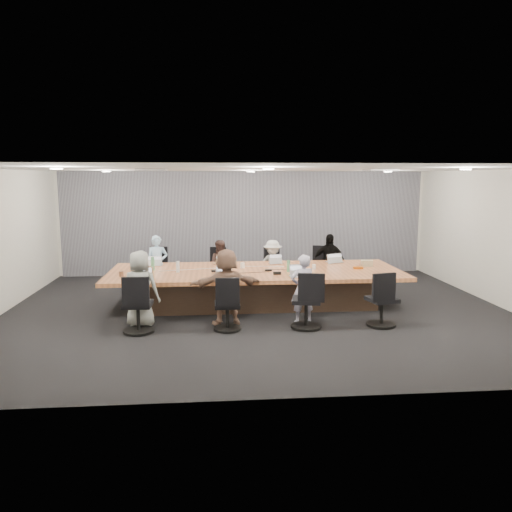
{
  "coord_description": "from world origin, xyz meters",
  "views": [
    {
      "loc": [
        -0.88,
        -9.62,
        2.64
      ],
      "look_at": [
        0.0,
        0.4,
        1.05
      ],
      "focal_mm": 35.0,
      "sensor_mm": 36.0,
      "label": 1
    }
  ],
  "objects": [
    {
      "name": "person_3",
      "position": [
        1.86,
        1.85,
        0.66
      ],
      "size": [
        0.8,
        0.38,
        1.32
      ],
      "primitive_type": "imported",
      "rotation": [
        0.0,
        0.0,
        6.21
      ],
      "color": "black",
      "rests_on": "ground"
    },
    {
      "name": "mug_brown",
      "position": [
        -2.65,
        0.05,
        0.79
      ],
      "size": [
        0.1,
        0.1,
        0.1
      ],
      "primitive_type": "cylinder",
      "rotation": [
        0.0,
        0.0,
        -0.17
      ],
      "color": "brown",
      "rests_on": "conference_table"
    },
    {
      "name": "chair_6",
      "position": [
        0.75,
        -1.2,
        0.42
      ],
      "size": [
        0.67,
        0.67,
        0.85
      ],
      "primitive_type": null,
      "rotation": [
        0.0,
        0.0,
        -0.19
      ],
      "color": "black",
      "rests_on": "ground"
    },
    {
      "name": "person_5",
      "position": [
        -0.64,
        -0.85,
        0.7
      ],
      "size": [
        1.34,
        0.62,
        1.39
      ],
      "primitive_type": "imported",
      "rotation": [
        0.0,
        0.0,
        3.31
      ],
      "color": "#7F5B4A",
      "rests_on": "ground"
    },
    {
      "name": "chair_4",
      "position": [
        -2.17,
        -1.2,
        0.41
      ],
      "size": [
        0.58,
        0.58,
        0.83
      ],
      "primitive_type": null,
      "rotation": [
        0.0,
        0.0,
        -0.03
      ],
      "color": "black",
      "rests_on": "ground"
    },
    {
      "name": "person_0",
      "position": [
        -2.16,
        1.85,
        0.66
      ],
      "size": [
        0.48,
        0.32,
        1.32
      ],
      "primitive_type": "imported",
      "rotation": [
        0.0,
        0.0,
        6.29
      ],
      "color": "#A0C9EB",
      "rests_on": "ground"
    },
    {
      "name": "curtain",
      "position": [
        0.0,
        3.92,
        1.4
      ],
      "size": [
        9.8,
        0.04,
        2.8
      ],
      "primitive_type": "cube",
      "color": "gray",
      "rests_on": "ground"
    },
    {
      "name": "bottle_clear",
      "position": [
        -1.59,
        0.41,
        0.85
      ],
      "size": [
        0.09,
        0.09,
        0.23
      ],
      "primitive_type": "cylinder",
      "rotation": [
        0.0,
        0.0,
        -0.41
      ],
      "color": "silver",
      "rests_on": "conference_table"
    },
    {
      "name": "chair_7",
      "position": [
        2.11,
        -1.2,
        0.41
      ],
      "size": [
        0.66,
        0.66,
        0.81
      ],
      "primitive_type": null,
      "rotation": [
        0.0,
        0.0,
        0.23
      ],
      "color": "black",
      "rests_on": "ground"
    },
    {
      "name": "conference_table",
      "position": [
        0.0,
        0.5,
        0.4
      ],
      "size": [
        6.0,
        2.2,
        0.74
      ],
      "color": "#463125",
      "rests_on": "ground"
    },
    {
      "name": "laptop_2",
      "position": [
        0.52,
        1.3,
        0.75
      ],
      "size": [
        0.31,
        0.23,
        0.02
      ],
      "primitive_type": "cube",
      "rotation": [
        0.0,
        0.0,
        3.29
      ],
      "color": "#B2B2B7",
      "rests_on": "conference_table"
    },
    {
      "name": "cup_white_far",
      "position": [
        -0.25,
        0.75,
        0.8
      ],
      "size": [
        0.1,
        0.1,
        0.11
      ],
      "primitive_type": "cylinder",
      "rotation": [
        0.0,
        0.0,
        0.11
      ],
      "color": "white",
      "rests_on": "conference_table"
    },
    {
      "name": "mic_left",
      "position": [
        -0.83,
        0.39,
        0.76
      ],
      "size": [
        0.17,
        0.12,
        0.03
      ],
      "primitive_type": "cube",
      "rotation": [
        0.0,
        0.0,
        0.1
      ],
      "color": "black",
      "rests_on": "conference_table"
    },
    {
      "name": "person_1",
      "position": [
        -0.68,
        1.85,
        0.6
      ],
      "size": [
        0.67,
        0.58,
        1.2
      ],
      "primitive_type": "imported",
      "rotation": [
        0.0,
        0.0,
        6.05
      ],
      "color": "#362522",
      "rests_on": "ground"
    },
    {
      "name": "laptop_3",
      "position": [
        1.86,
        1.3,
        0.75
      ],
      "size": [
        0.4,
        0.32,
        0.02
      ],
      "primitive_type": "cube",
      "rotation": [
        0.0,
        0.0,
        3.38
      ],
      "color": "#B2B2B7",
      "rests_on": "conference_table"
    },
    {
      "name": "bottle_green_right",
      "position": [
        0.65,
        0.23,
        0.86
      ],
      "size": [
        0.07,
        0.07,
        0.24
      ],
      "primitive_type": "cylinder",
      "rotation": [
        0.0,
        0.0,
        -0.06
      ],
      "color": "#4F9767",
      "rests_on": "conference_table"
    },
    {
      "name": "person_4",
      "position": [
        -2.17,
        -0.85,
        0.69
      ],
      "size": [
        0.75,
        0.56,
        1.37
      ],
      "primitive_type": "imported",
      "rotation": [
        0.0,
        0.0,
        2.94
      ],
      "color": "gray",
      "rests_on": "ground"
    },
    {
      "name": "ceiling",
      "position": [
        0.0,
        0.0,
        2.8
      ],
      "size": [
        10.0,
        8.0,
        0.0
      ],
      "primitive_type": "cube",
      "color": "white",
      "rests_on": "wall_back"
    },
    {
      "name": "laptop_6",
      "position": [
        0.75,
        -0.3,
        0.75
      ],
      "size": [
        0.32,
        0.23,
        0.02
      ],
      "primitive_type": "cube",
      "rotation": [
        0.0,
        0.0,
        0.08
      ],
      "color": "#B2B2B7",
      "rests_on": "conference_table"
    },
    {
      "name": "floor",
      "position": [
        0.0,
        0.0,
        0.0
      ],
      "size": [
        10.0,
        8.0,
        0.0
      ],
      "primitive_type": "cube",
      "color": "black",
      "rests_on": "ground"
    },
    {
      "name": "chair_3",
      "position": [
        1.86,
        2.2,
        0.37
      ],
      "size": [
        0.63,
        0.63,
        0.74
      ],
      "primitive_type": null,
      "rotation": [
        0.0,
        0.0,
        2.82
      ],
      "color": "black",
      "rests_on": "ground"
    },
    {
      "name": "chair_2",
      "position": [
        0.52,
        2.2,
        0.36
      ],
      "size": [
        0.58,
        0.58,
        0.72
      ],
      "primitive_type": null,
      "rotation": [
        0.0,
        0.0,
        3.35
      ],
      "color": "black",
      "rests_on": "ground"
    },
    {
      "name": "laptop_4",
      "position": [
        -2.17,
        -0.3,
        0.75
      ],
      "size": [
        0.35,
        0.26,
        0.02
      ],
      "primitive_type": "cube",
      "rotation": [
        0.0,
        0.0,
        -0.11
      ],
      "color": "#8C6647",
      "rests_on": "conference_table"
    },
    {
      "name": "wall_front",
      "position": [
        0.0,
        -4.0,
        1.4
      ],
      "size": [
        10.0,
        0.0,
        2.8
      ],
      "primitive_type": "cube",
      "rotation": [
        -1.57,
        0.0,
        0.0
      ],
      "color": "beige",
      "rests_on": "ground"
    },
    {
      "name": "laptop_0",
      "position": [
        -2.16,
        1.3,
        0.75
      ],
      "size": [
        0.36,
        0.25,
        0.02
      ],
      "primitive_type": "cube",
      "rotation": [
        0.0,
        0.0,
        3.13
      ],
      "color": "#B2B2B7",
      "rests_on": "conference_table"
    },
    {
      "name": "laptop_1",
      "position": [
        -0.68,
        1.3,
        0.75
      ],
      "size": [
        0.37,
        0.29,
        0.02
      ],
      "primitive_type": "cube",
      "rotation": [
        0.0,
        0.0,
        2.94
      ],
      "color": "#8C6647",
      "rests_on": "conference_table"
    },
    {
      "name": "snack_packet",
      "position": [
        2.16,
        0.46,
        0.76
      ],
      "size": [
        0.2,
        0.14,
        0.04
      ],
      "primitive_type": "cube",
      "rotation": [
        0.0,
        0.0,
        -0.06
      ],
      "color": "#BF510B",
      "rests_on": "conference_table"
    },
    {
      "name": "wall_right",
      "position": [
        5.0,
        0.0,
        1.4
      ],
      "size": [
        0.0,
        8.0,
        2.8
      ],
      "primitive_type": "cube",
      "rotation": [
        1.57,
        0.0,
        -1.57
      ],
      "color": "beige",
      "rests_on": "ground"
    },
    {
      "name": "chair_0",
      "position": [
        -2.16,
        2.2,
        0.39
      ],
      "size": [
        0.57,
        0.57,
        0.78
      ],
      "primitive_type": null,
      "rotation": [
        0.0,
        0.0,
        3.06
      ],
      "color": "black",
      "rests_on": "ground"
    },
    {
      "name": "chair_1",
      "position": [
        -0.68,
        2.2,
        0.37
      ],
      "size": [
        0.63,
        0.63,
        0.73
      ],
      "primitive_type": null,
      "rotation": [
        0.0,
        0.0,
        2.82
      ],
      "color": "black",
      "rests_on": "ground"
    },
    {
      "name": "chair_5",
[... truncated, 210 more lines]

